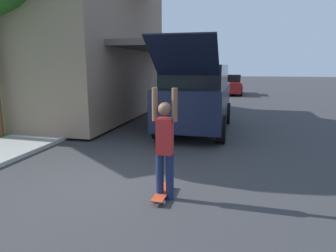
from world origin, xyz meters
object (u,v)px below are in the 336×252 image
object	(u,v)px
car_down_street	(230,85)
suv_parked	(197,95)
skateboarder	(165,144)
skateboard	(163,192)

from	to	relation	value
car_down_street	suv_parked	bearing A→B (deg)	-92.34
car_down_street	skateboarder	distance (m)	19.09
skateboarder	skateboard	world-z (taller)	skateboarder
suv_parked	skateboard	xyz separation A→B (m)	(0.22, -5.39, -1.11)
skateboarder	car_down_street	bearing A→B (deg)	89.14
suv_parked	car_down_street	size ratio (longest dim) A/B	1.34
skateboarder	skateboard	size ratio (longest dim) A/B	2.24
suv_parked	skateboarder	size ratio (longest dim) A/B	3.02
suv_parked	car_down_street	world-z (taller)	suv_parked
suv_parked	skateboarder	distance (m)	5.46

